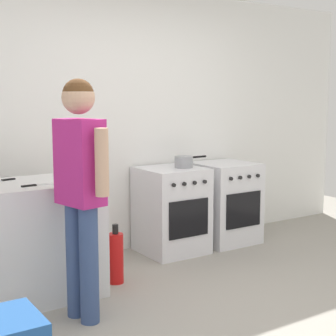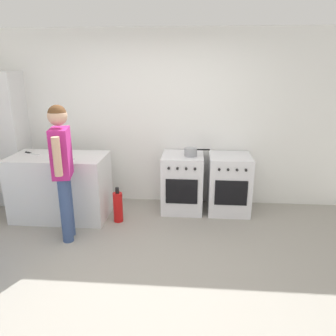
% 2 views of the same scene
% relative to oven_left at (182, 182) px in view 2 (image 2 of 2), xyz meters
% --- Properties ---
extents(ground_plane, '(8.00, 8.00, 0.00)m').
position_rel_oven_left_xyz_m(ground_plane, '(-0.35, -1.58, -0.43)').
color(ground_plane, gray).
extents(back_wall, '(6.00, 0.10, 2.60)m').
position_rel_oven_left_xyz_m(back_wall, '(-0.35, 0.37, 0.87)').
color(back_wall, white).
rests_on(back_wall, ground).
extents(counter_unit, '(1.30, 0.70, 0.90)m').
position_rel_oven_left_xyz_m(counter_unit, '(-1.70, -0.38, 0.02)').
color(counter_unit, silver).
rests_on(counter_unit, ground).
extents(oven_left, '(0.59, 0.62, 0.85)m').
position_rel_oven_left_xyz_m(oven_left, '(0.00, 0.00, 0.00)').
color(oven_left, silver).
rests_on(oven_left, ground).
extents(oven_right, '(0.60, 0.62, 0.85)m').
position_rel_oven_left_xyz_m(oven_right, '(0.68, 0.00, 0.00)').
color(oven_right, silver).
rests_on(oven_right, ground).
extents(pot, '(0.36, 0.18, 0.11)m').
position_rel_oven_left_xyz_m(pot, '(0.11, -0.05, 0.48)').
color(pot, gray).
rests_on(pot, oven_left).
extents(knife_paring, '(0.21, 0.07, 0.01)m').
position_rel_oven_left_xyz_m(knife_paring, '(-1.68, -0.19, 0.48)').
color(knife_paring, silver).
rests_on(knife_paring, counter_unit).
extents(knife_chef, '(0.29, 0.17, 0.01)m').
position_rel_oven_left_xyz_m(knife_chef, '(-2.11, -0.29, 0.48)').
color(knife_chef, silver).
rests_on(knife_chef, counter_unit).
extents(knife_utility, '(0.25, 0.05, 0.01)m').
position_rel_oven_left_xyz_m(knife_utility, '(-1.55, -0.55, 0.48)').
color(knife_utility, silver).
rests_on(knife_utility, counter_unit).
extents(person, '(0.27, 0.56, 1.67)m').
position_rel_oven_left_xyz_m(person, '(-1.39, -0.98, 0.57)').
color(person, '#384C7A').
rests_on(person, ground).
extents(fire_extinguisher, '(0.13, 0.13, 0.50)m').
position_rel_oven_left_xyz_m(fire_extinguisher, '(-0.87, -0.48, -0.21)').
color(fire_extinguisher, red).
rests_on(fire_extinguisher, ground).
extents(larder_cabinet, '(0.48, 0.44, 2.00)m').
position_rel_oven_left_xyz_m(larder_cabinet, '(-2.65, 0.10, 0.57)').
color(larder_cabinet, silver).
rests_on(larder_cabinet, ground).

